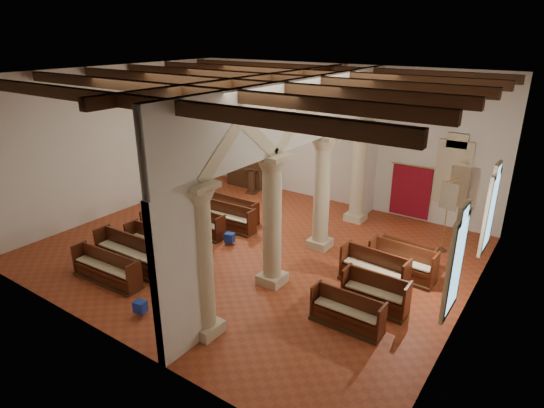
{
  "coord_description": "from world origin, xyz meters",
  "views": [
    {
      "loc": [
        8.73,
        -11.54,
        7.29
      ],
      "look_at": [
        0.41,
        0.5,
        1.66
      ],
      "focal_mm": 30.0,
      "sensor_mm": 36.0,
      "label": 1
    }
  ],
  "objects_px": {
    "lectern": "(252,182)",
    "nave_pew_0": "(107,272)",
    "aisle_pew_0": "(347,316)",
    "processional_banner": "(444,229)",
    "pipe_organ": "(248,159)"
  },
  "relations": [
    {
      "from": "processional_banner",
      "to": "aisle_pew_0",
      "type": "bearing_deg",
      "value": -81.74
    },
    {
      "from": "pipe_organ",
      "to": "aisle_pew_0",
      "type": "bearing_deg",
      "value": -40.07
    },
    {
      "from": "nave_pew_0",
      "to": "aisle_pew_0",
      "type": "relative_size",
      "value": 1.32
    },
    {
      "from": "lectern",
      "to": "nave_pew_0",
      "type": "relative_size",
      "value": 0.51
    },
    {
      "from": "processional_banner",
      "to": "nave_pew_0",
      "type": "height_order",
      "value": "processional_banner"
    },
    {
      "from": "processional_banner",
      "to": "aisle_pew_0",
      "type": "distance_m",
      "value": 5.99
    },
    {
      "from": "processional_banner",
      "to": "nave_pew_0",
      "type": "distance_m",
      "value": 11.28
    },
    {
      "from": "aisle_pew_0",
      "to": "pipe_organ",
      "type": "bearing_deg",
      "value": 140.21
    },
    {
      "from": "nave_pew_0",
      "to": "aisle_pew_0",
      "type": "distance_m",
      "value": 7.4
    },
    {
      "from": "processional_banner",
      "to": "nave_pew_0",
      "type": "relative_size",
      "value": 1.06
    },
    {
      "from": "lectern",
      "to": "nave_pew_0",
      "type": "bearing_deg",
      "value": -94.21
    },
    {
      "from": "lectern",
      "to": "processional_banner",
      "type": "xyz_separation_m",
      "value": [
        9.12,
        -0.98,
        0.3
      ]
    },
    {
      "from": "pipe_organ",
      "to": "processional_banner",
      "type": "distance_m",
      "value": 10.14
    },
    {
      "from": "nave_pew_0",
      "to": "aisle_pew_0",
      "type": "height_order",
      "value": "nave_pew_0"
    },
    {
      "from": "lectern",
      "to": "nave_pew_0",
      "type": "xyz_separation_m",
      "value": [
        1.22,
        -9.02,
        -0.22
      ]
    }
  ]
}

